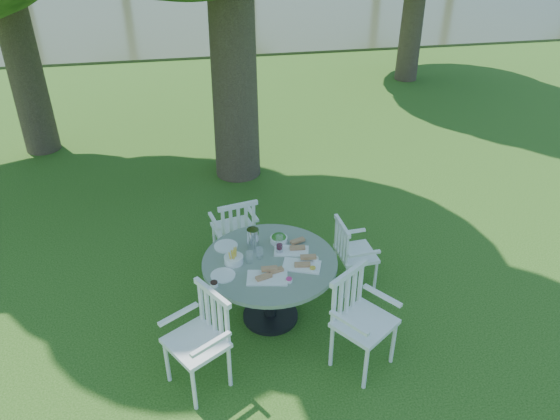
% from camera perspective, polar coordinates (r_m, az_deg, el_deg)
% --- Properties ---
extents(ground, '(140.00, 140.00, 0.00)m').
position_cam_1_polar(ground, '(6.08, 0.34, -7.83)').
color(ground, '#19400D').
rests_on(ground, ground).
extents(table, '(1.30, 1.30, 0.72)m').
position_cam_1_polar(table, '(5.32, -1.06, -6.61)').
color(table, black).
rests_on(table, ground).
extents(chair_ne, '(0.41, 0.44, 0.82)m').
position_cam_1_polar(chair_ne, '(5.82, 7.26, -4.18)').
color(chair_ne, white).
rests_on(chair_ne, ground).
extents(chair_nw, '(0.52, 0.50, 0.88)m').
position_cam_1_polar(chair_nw, '(6.08, -4.61, -1.87)').
color(chair_nw, white).
rests_on(chair_nw, ground).
extents(chair_sw, '(0.62, 0.63, 0.93)m').
position_cam_1_polar(chair_sw, '(4.78, -7.92, -12.49)').
color(chair_sw, white).
rests_on(chair_sw, ground).
extents(chair_se, '(0.66, 0.65, 0.96)m').
position_cam_1_polar(chair_se, '(4.95, 8.00, -10.53)').
color(chair_se, white).
rests_on(chair_se, ground).
extents(tableware, '(1.08, 0.83, 0.24)m').
position_cam_1_polar(tableware, '(5.25, -2.05, -4.50)').
color(tableware, white).
rests_on(tableware, table).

